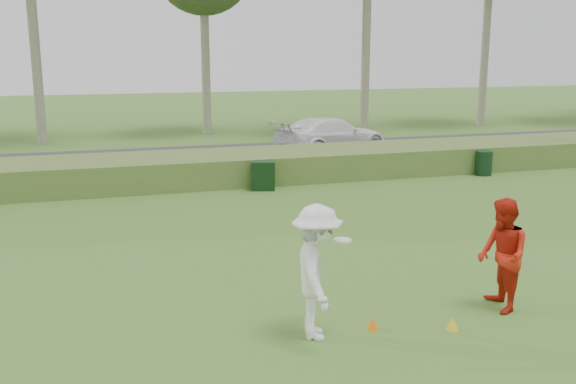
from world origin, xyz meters
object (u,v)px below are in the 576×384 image
object	(u,v)px
cone_yellow	(452,323)
car_right	(331,135)
utility_cabinet	(263,176)
cone_orange	(373,323)
trash_bin	(484,163)
player_white	(317,272)
player_red	(502,255)

from	to	relation	value
cone_yellow	car_right	world-z (taller)	car_right
utility_cabinet	car_right	size ratio (longest dim) A/B	0.18
cone_orange	trash_bin	distance (m)	13.85
player_white	cone_orange	size ratio (longest dim) A/B	9.50
player_white	trash_bin	size ratio (longest dim) A/B	2.41
trash_bin	player_white	bearing A→B (deg)	-133.61
player_white	car_right	xyz separation A→B (m)	(6.54, 16.37, -0.22)
player_red	cone_yellow	distance (m)	1.52
player_red	car_right	size ratio (longest dim) A/B	0.37
player_white	player_red	bearing A→B (deg)	-75.42
cone_yellow	car_right	distance (m)	17.39
cone_yellow	trash_bin	xyz separation A→B (m)	(7.87, 10.86, 0.31)
cone_orange	trash_bin	bearing A→B (deg)	49.27
trash_bin	car_right	xyz separation A→B (m)	(-3.40, 5.93, 0.38)
cone_orange	car_right	size ratio (longest dim) A/B	0.04
utility_cabinet	trash_bin	distance (m)	7.96
player_red	cone_orange	world-z (taller)	player_red
player_red	car_right	xyz separation A→B (m)	(3.29, 16.31, -0.14)
utility_cabinet	cone_orange	bearing A→B (deg)	-79.09
player_red	utility_cabinet	world-z (taller)	player_red
player_red	cone_orange	distance (m)	2.49
player_white	player_red	world-z (taller)	player_white
cone_orange	utility_cabinet	world-z (taller)	utility_cabinet
utility_cabinet	car_right	distance (m)	7.56
player_white	trash_bin	bearing A→B (deg)	-30.07
cone_orange	player_red	bearing A→B (deg)	2.76
player_red	utility_cabinet	distance (m)	10.38
player_white	player_red	xyz separation A→B (m)	(3.25, 0.06, -0.08)
cone_orange	car_right	xyz separation A→B (m)	(5.63, 16.42, 0.69)
cone_orange	cone_yellow	bearing A→B (deg)	-17.55
trash_bin	car_right	distance (m)	6.84
utility_cabinet	car_right	world-z (taller)	car_right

